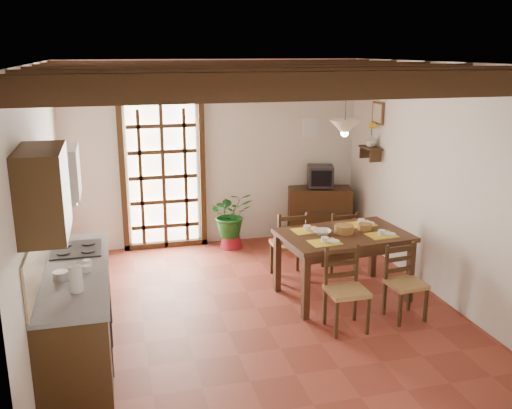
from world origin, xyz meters
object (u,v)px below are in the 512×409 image
object	(u,v)px
dining_table	(343,241)
pendant_lamp	(345,126)
chair_far_left	(289,257)
chair_near_left	(346,304)
kitchen_counter	(77,312)
sideboard	(319,213)
chair_near_right	(404,296)
potted_plant	(231,212)
crt_tv	(321,176)
chair_far_right	(339,251)

from	to	relation	value
dining_table	pendant_lamp	xyz separation A→B (m)	(-0.00, 0.10, 1.37)
chair_far_left	chair_near_left	bearing A→B (deg)	95.99
kitchen_counter	dining_table	size ratio (longest dim) A/B	1.42
chair_far_left	sideboard	xyz separation A→B (m)	(0.96, 1.42, 0.13)
chair_near_left	sideboard	size ratio (longest dim) A/B	0.91
chair_near_left	chair_near_right	size ratio (longest dim) A/B	1.07
chair_near_right	pendant_lamp	bearing A→B (deg)	112.95
dining_table	chair_near_right	size ratio (longest dim) A/B	1.89
dining_table	chair_near_right	bearing A→B (deg)	-64.00
kitchen_counter	chair_near_left	distance (m)	2.77
kitchen_counter	chair_near_left	xyz separation A→B (m)	(2.76, -0.12, -0.19)
chair_near_right	dining_table	bearing A→B (deg)	116.15
chair_near_left	pendant_lamp	world-z (taller)	pendant_lamp
dining_table	chair_far_left	size ratio (longest dim) A/B	1.71
dining_table	chair_near_right	world-z (taller)	chair_near_right
dining_table	potted_plant	bearing A→B (deg)	108.71
crt_tv	chair_near_left	bearing A→B (deg)	-89.81
dining_table	chair_near_left	bearing A→B (deg)	-115.93
kitchen_counter	chair_near_right	world-z (taller)	kitchen_counter
dining_table	kitchen_counter	bearing A→B (deg)	-173.19
kitchen_counter	chair_far_left	world-z (taller)	kitchen_counter
chair_near_right	potted_plant	size ratio (longest dim) A/B	0.46
dining_table	chair_far_right	distance (m)	0.96
dining_table	chair_near_left	xyz separation A→B (m)	(-0.30, -0.80, -0.43)
chair_far_right	sideboard	xyz separation A→B (m)	(0.22, 1.35, 0.15)
dining_table	pendant_lamp	distance (m)	1.37
chair_far_left	chair_far_right	world-z (taller)	chair_far_left
chair_near_right	sideboard	xyz separation A→B (m)	(0.06, 2.88, 0.15)
dining_table	crt_tv	size ratio (longest dim) A/B	3.42
chair_near_left	chair_far_left	xyz separation A→B (m)	(-0.15, 1.52, 0.01)
dining_table	sideboard	world-z (taller)	sideboard
chair_near_right	crt_tv	bearing A→B (deg)	83.25
kitchen_counter	chair_near_right	size ratio (longest dim) A/B	2.68
potted_plant	kitchen_counter	bearing A→B (deg)	-127.60
chair_far_left	potted_plant	world-z (taller)	potted_plant
chair_far_left	pendant_lamp	size ratio (longest dim) A/B	1.10
chair_near_left	crt_tv	world-z (taller)	crt_tv
sideboard	crt_tv	world-z (taller)	crt_tv
sideboard	chair_near_left	bearing A→B (deg)	-91.80
dining_table	chair_far_right	bearing A→B (deg)	64.07
chair_far_left	chair_far_right	size ratio (longest dim) A/B	1.08
sideboard	crt_tv	xyz separation A→B (m)	(-0.00, -0.01, 0.61)
kitchen_counter	chair_far_right	bearing A→B (deg)	23.74
kitchen_counter	chair_near_right	bearing A→B (deg)	-0.85
chair_far_left	crt_tv	bearing A→B (deg)	-123.84
dining_table	sideboard	size ratio (longest dim) A/B	1.61
dining_table	chair_near_right	xyz separation A→B (m)	(0.45, -0.73, -0.45)
chair_near_right	pendant_lamp	xyz separation A→B (m)	(-0.45, 0.83, 1.82)
chair_near_left	dining_table	bearing A→B (deg)	69.75
chair_far_left	potted_plant	distance (m)	1.46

